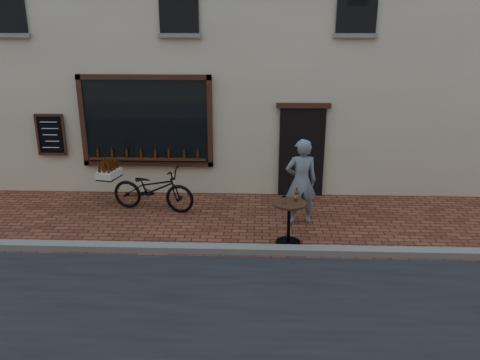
{
  "coord_description": "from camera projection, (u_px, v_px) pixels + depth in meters",
  "views": [
    {
      "loc": [
        0.84,
        -7.72,
        3.97
      ],
      "look_at": [
        0.48,
        1.2,
        1.1
      ],
      "focal_mm": 35.0,
      "sensor_mm": 36.0,
      "label": 1
    }
  ],
  "objects": [
    {
      "name": "ground",
      "position": [
        211.0,
        257.0,
        8.59
      ],
      "size": [
        90.0,
        90.0,
        0.0
      ],
      "primitive_type": "plane",
      "color": "#50251A",
      "rests_on": "ground"
    },
    {
      "name": "pedestrian",
      "position": [
        301.0,
        182.0,
        9.83
      ],
      "size": [
        0.73,
        0.53,
        1.85
      ],
      "primitive_type": "imported",
      "rotation": [
        0.0,
        0.0,
        3.28
      ],
      "color": "slate",
      "rests_on": "ground"
    },
    {
      "name": "cargo_bicycle",
      "position": [
        151.0,
        188.0,
        10.67
      ],
      "size": [
        2.33,
        1.05,
        1.1
      ],
      "rotation": [
        0.0,
        0.0,
        1.37
      ],
      "color": "black",
      "rests_on": "ground"
    },
    {
      "name": "bistro_table",
      "position": [
        289.0,
        214.0,
        8.95
      ],
      "size": [
        0.66,
        0.66,
        1.13
      ],
      "color": "black",
      "rests_on": "ground"
    },
    {
      "name": "kerb",
      "position": [
        212.0,
        249.0,
        8.76
      ],
      "size": [
        90.0,
        0.25,
        0.12
      ],
      "primitive_type": "cube",
      "color": "slate",
      "rests_on": "ground"
    }
  ]
}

